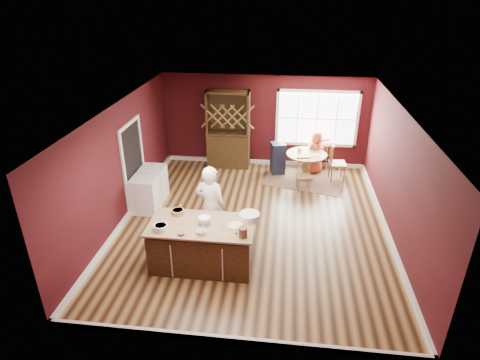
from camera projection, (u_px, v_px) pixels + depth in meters
The scene contains 28 objects.
room_shell at pixel (254, 170), 8.67m from camera, with size 7.00×7.00×7.00m.
window at pixel (317, 118), 11.54m from camera, with size 2.36×0.10×1.66m, color white, non-canonical shape.
doorway at pixel (134, 166), 9.67m from camera, with size 0.08×1.26×2.13m, color white, non-canonical shape.
kitchen_island at pixel (202, 245), 7.72m from camera, with size 1.99×1.04×0.92m.
dining_table at pixel (306, 161), 11.20m from camera, with size 1.11×1.11×0.75m.
baker at pixel (211, 206), 8.19m from camera, with size 0.65×0.43×1.78m, color white.
layer_cake at pixel (204, 220), 7.51m from camera, with size 0.32×0.32×0.13m, color white, non-canonical shape.
bowl_blue at pixel (161, 227), 7.32m from camera, with size 0.26×0.26×0.10m, color silver.
bowl_yellow at pixel (178, 212), 7.83m from camera, with size 0.25×0.25×0.09m, color brown.
bowl_pink at pixel (181, 234), 7.18m from camera, with size 0.13×0.13×0.05m, color silver.
bowl_olive at pixel (201, 232), 7.21m from camera, with size 0.18×0.18×0.07m, color #F7E3C3.
drinking_glass at pixel (222, 224), 7.35m from camera, with size 0.08×0.08×0.16m, color silver.
dinner_plate at pixel (235, 225), 7.46m from camera, with size 0.29×0.29×0.02m, color beige.
white_tub at pixel (249, 216), 7.63m from camera, with size 0.39×0.39×0.13m, color silver.
stoneware_crock at pixel (243, 232), 7.09m from camera, with size 0.16×0.16×0.19m, color #463523.
toy_figurine at pixel (236, 232), 7.20m from camera, with size 0.04×0.04×0.07m, color yellow, non-canonical shape.
rug at pixel (305, 178), 11.43m from camera, with size 2.15×1.66×0.01m, color brown.
chair_east at pixel (338, 162), 11.11m from camera, with size 0.46×0.44×1.09m, color brown, non-canonical shape.
chair_south at pixel (304, 175), 10.57m from camera, with size 0.38×0.36×0.90m, color olive, non-canonical shape.
chair_north at pixel (319, 153), 11.84m from camera, with size 0.42×0.40×1.00m, color brown, non-canonical shape.
seated_woman at pixel (316, 152), 11.54m from camera, with size 0.61×0.40×1.25m, color #BF4429.
high_chair at pixel (278, 158), 11.56m from camera, with size 0.39×0.39×0.96m, color #161E42, non-canonical shape.
toddler at pixel (280, 146), 11.47m from camera, with size 0.18×0.14×0.26m, color #8CA5BF, non-canonical shape.
table_plate at pixel (317, 155), 10.99m from camera, with size 0.20×0.20×0.01m, color beige.
table_cup at pixel (299, 150), 11.25m from camera, with size 0.13×0.13×0.10m, color silver.
hutch at pixel (228, 130), 11.75m from camera, with size 1.25×0.52×2.29m, color #3D2813.
washer at pixel (145, 195), 9.61m from camera, with size 0.60×0.58×0.87m, color white.
dryer at pixel (154, 183), 10.18m from camera, with size 0.60×0.58×0.87m, color white.
Camera 1 is at (0.64, -7.87, 4.95)m, focal length 30.00 mm.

